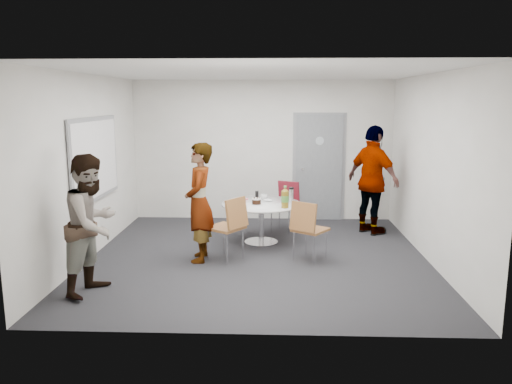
{
  "coord_description": "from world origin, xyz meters",
  "views": [
    {
      "loc": [
        0.25,
        -7.17,
        2.33
      ],
      "look_at": [
        -0.04,
        0.25,
        0.95
      ],
      "focal_mm": 35.0,
      "sensor_mm": 36.0,
      "label": 1
    }
  ],
  "objects_px": {
    "person_left": "(92,224)",
    "person_main": "(199,203)",
    "whiteboard": "(95,159)",
    "table": "(263,208)",
    "chair_near_left": "(230,222)",
    "chair_near_right": "(307,225)",
    "chair_far": "(286,201)",
    "person_right": "(373,180)",
    "door": "(319,168)"
  },
  "relations": [
    {
      "from": "whiteboard",
      "to": "chair_far",
      "type": "relative_size",
      "value": 2.16
    },
    {
      "from": "door",
      "to": "whiteboard",
      "type": "distance_m",
      "value": 4.25
    },
    {
      "from": "table",
      "to": "person_main",
      "type": "bearing_deg",
      "value": -134.82
    },
    {
      "from": "door",
      "to": "person_right",
      "type": "height_order",
      "value": "door"
    },
    {
      "from": "chair_near_left",
      "to": "chair_near_right",
      "type": "relative_size",
      "value": 1.06
    },
    {
      "from": "chair_near_left",
      "to": "person_main",
      "type": "relative_size",
      "value": 0.55
    },
    {
      "from": "door",
      "to": "chair_near_left",
      "type": "height_order",
      "value": "door"
    },
    {
      "from": "chair_near_right",
      "to": "chair_far",
      "type": "xyz_separation_m",
      "value": [
        -0.26,
        1.78,
        -0.01
      ]
    },
    {
      "from": "table",
      "to": "person_main",
      "type": "xyz_separation_m",
      "value": [
        -0.91,
        -0.91,
        0.28
      ]
    },
    {
      "from": "chair_near_left",
      "to": "person_main",
      "type": "bearing_deg",
      "value": 121.92
    },
    {
      "from": "chair_near_right",
      "to": "person_main",
      "type": "relative_size",
      "value": 0.52
    },
    {
      "from": "chair_near_right",
      "to": "person_right",
      "type": "relative_size",
      "value": 0.47
    },
    {
      "from": "person_main",
      "to": "whiteboard",
      "type": "bearing_deg",
      "value": -106.24
    },
    {
      "from": "door",
      "to": "table",
      "type": "distance_m",
      "value": 2.06
    },
    {
      "from": "door",
      "to": "person_main",
      "type": "distance_m",
      "value": 3.28
    },
    {
      "from": "chair_near_left",
      "to": "chair_far",
      "type": "height_order",
      "value": "chair_near_left"
    },
    {
      "from": "whiteboard",
      "to": "person_right",
      "type": "bearing_deg",
      "value": 15.77
    },
    {
      "from": "chair_near_left",
      "to": "chair_far",
      "type": "relative_size",
      "value": 1.08
    },
    {
      "from": "chair_far",
      "to": "person_main",
      "type": "relative_size",
      "value": 0.51
    },
    {
      "from": "chair_near_left",
      "to": "person_right",
      "type": "height_order",
      "value": "person_right"
    },
    {
      "from": "chair_near_left",
      "to": "person_main",
      "type": "distance_m",
      "value": 0.53
    },
    {
      "from": "table",
      "to": "chair_far",
      "type": "distance_m",
      "value": 0.94
    },
    {
      "from": "chair_near_left",
      "to": "person_left",
      "type": "xyz_separation_m",
      "value": [
        -1.56,
        -1.25,
        0.27
      ]
    },
    {
      "from": "door",
      "to": "chair_near_right",
      "type": "bearing_deg",
      "value": -98.21
    },
    {
      "from": "chair_far",
      "to": "person_left",
      "type": "relative_size",
      "value": 0.52
    },
    {
      "from": "chair_far",
      "to": "person_main",
      "type": "xyz_separation_m",
      "value": [
        -1.3,
        -1.77,
        0.33
      ]
    },
    {
      "from": "whiteboard",
      "to": "person_main",
      "type": "relative_size",
      "value": 1.1
    },
    {
      "from": "whiteboard",
      "to": "person_left",
      "type": "xyz_separation_m",
      "value": [
        0.51,
        -1.63,
        -0.6
      ]
    },
    {
      "from": "chair_far",
      "to": "person_main",
      "type": "distance_m",
      "value": 2.22
    },
    {
      "from": "chair_near_left",
      "to": "person_right",
      "type": "distance_m",
      "value": 2.87
    },
    {
      "from": "person_left",
      "to": "person_right",
      "type": "height_order",
      "value": "person_right"
    },
    {
      "from": "chair_near_right",
      "to": "chair_far",
      "type": "distance_m",
      "value": 1.8
    },
    {
      "from": "chair_near_left",
      "to": "chair_near_right",
      "type": "bearing_deg",
      "value": -55.4
    },
    {
      "from": "door",
      "to": "chair_near_left",
      "type": "distance_m",
      "value": 3.08
    },
    {
      "from": "door",
      "to": "chair_far",
      "type": "relative_size",
      "value": 2.41
    },
    {
      "from": "person_left",
      "to": "person_main",
      "type": "bearing_deg",
      "value": -24.66
    },
    {
      "from": "person_left",
      "to": "person_right",
      "type": "distance_m",
      "value": 4.84
    },
    {
      "from": "chair_far",
      "to": "person_left",
      "type": "height_order",
      "value": "person_left"
    },
    {
      "from": "door",
      "to": "whiteboard",
      "type": "height_order",
      "value": "door"
    },
    {
      "from": "whiteboard",
      "to": "chair_near_left",
      "type": "distance_m",
      "value": 2.27
    },
    {
      "from": "table",
      "to": "person_right",
      "type": "bearing_deg",
      "value": 20.02
    },
    {
      "from": "table",
      "to": "person_right",
      "type": "height_order",
      "value": "person_right"
    },
    {
      "from": "whiteboard",
      "to": "table",
      "type": "relative_size",
      "value": 1.48
    },
    {
      "from": "person_main",
      "to": "person_right",
      "type": "bearing_deg",
      "value": 115.89
    },
    {
      "from": "person_main",
      "to": "person_right",
      "type": "xyz_separation_m",
      "value": [
        2.79,
        1.6,
        0.09
      ]
    },
    {
      "from": "door",
      "to": "chair_far",
      "type": "bearing_deg",
      "value": -126.66
    },
    {
      "from": "door",
      "to": "chair_near_left",
      "type": "relative_size",
      "value": 2.23
    },
    {
      "from": "table",
      "to": "chair_near_left",
      "type": "xyz_separation_m",
      "value": [
        -0.46,
        -0.93,
        -0.01
      ]
    },
    {
      "from": "whiteboard",
      "to": "table",
      "type": "bearing_deg",
      "value": 12.47
    },
    {
      "from": "chair_far",
      "to": "person_right",
      "type": "height_order",
      "value": "person_right"
    }
  ]
}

